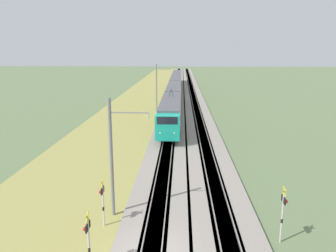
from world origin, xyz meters
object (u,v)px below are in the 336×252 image
Objects in this scene: crossing_signal_near at (88,237)px; crossing_signal_far at (283,209)px; catenary_mast_near at (112,157)px; catenary_mast_mid at (157,87)px; passenger_train at (175,88)px; crossing_signal_aux at (103,199)px.

crossing_signal_far is at bearing -162.85° from crossing_signal_near.
catenary_mast_near is 37.59m from catenary_mast_mid.
catenary_mast_mid is (37.59, 0.00, 0.22)m from catenary_mast_near.
passenger_train is 9.91× the size of catenary_mast_near.
crossing_signal_far is (3.11, -10.09, 0.04)m from crossing_signal_near.
crossing_signal_aux is at bearing 164.65° from catenary_mast_near.
catenary_mast_near is at bearing 165.75° from crossing_signal_far.
passenger_train reaches higher than crossing_signal_far.
passenger_train is at bearing -3.00° from catenary_mast_near.
catenary_mast_mid is at bearing 104.04° from crossing_signal_far.
catenary_mast_mid is at bearing -90.07° from crossing_signal_near.
crossing_signal_aux is at bearing -3.32° from passenger_train.
crossing_signal_near is (-59.44, 2.88, -0.41)m from passenger_train.
crossing_signal_aux is at bearing 179.44° from catenary_mast_mid.
crossing_signal_far reaches higher than crossing_signal_near.
passenger_train is 55.27m from crossing_signal_aux.
catenary_mast_near is at bearing -180.00° from catenary_mast_mid.
catenary_mast_near is at bearing -3.00° from passenger_train.
catenary_mast_near is 0.95× the size of catenary_mast_mid.
crossing_signal_near is 4.28m from crossing_signal_aux.
crossing_signal_near is 10.56m from crossing_signal_far.
crossing_signal_aux is at bearing 173.69° from crossing_signal_far.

